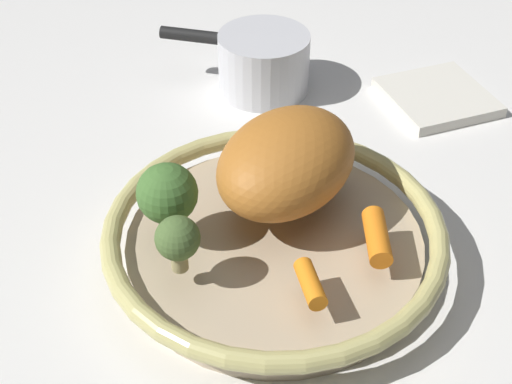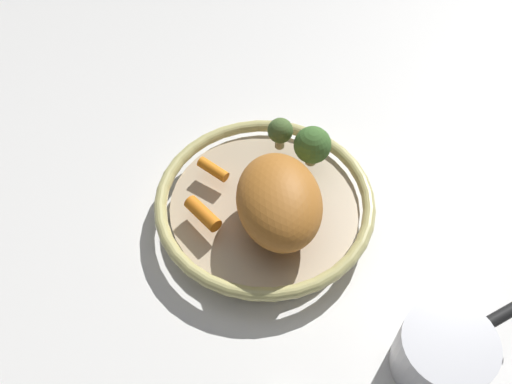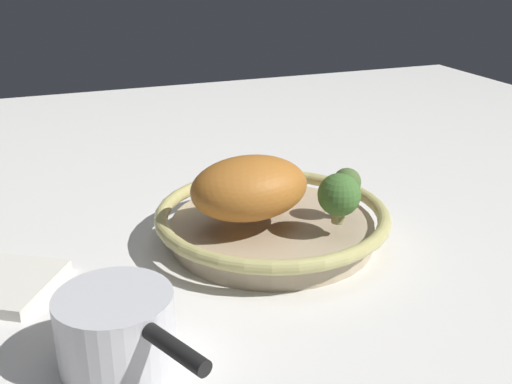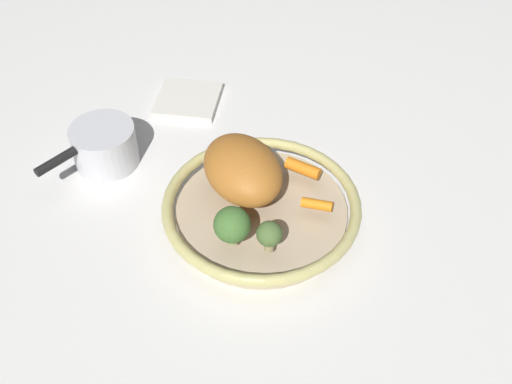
{
  "view_description": "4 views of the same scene",
  "coord_description": "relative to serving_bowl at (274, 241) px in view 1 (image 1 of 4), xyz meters",
  "views": [
    {
      "loc": [
        -0.3,
        0.42,
        0.51
      ],
      "look_at": [
        0.03,
        -0.0,
        0.07
      ],
      "focal_mm": 52.2,
      "sensor_mm": 36.0,
      "label": 1
    },
    {
      "loc": [
        -0.05,
        -0.49,
        0.7
      ],
      "look_at": [
        -0.01,
        -0.02,
        0.09
      ],
      "focal_mm": 39.15,
      "sensor_mm": 36.0,
      "label": 2
    },
    {
      "loc": [
        0.73,
        -0.3,
        0.39
      ],
      "look_at": [
        -0.0,
        -0.02,
        0.08
      ],
      "focal_mm": 43.72,
      "sensor_mm": 36.0,
      "label": 3
    },
    {
      "loc": [
        0.28,
        0.63,
        0.77
      ],
      "look_at": [
        0.01,
        0.0,
        0.08
      ],
      "focal_mm": 43.38,
      "sensor_mm": 36.0,
      "label": 4
    }
  ],
  "objects": [
    {
      "name": "saucepan",
      "position": [
        0.2,
        -0.25,
        0.01
      ],
      "size": [
        0.18,
        0.12,
        0.08
      ],
      "color": "silver",
      "rests_on": "ground_plane"
    },
    {
      "name": "broccoli_floret_small",
      "position": [
        0.03,
        0.1,
        0.06
      ],
      "size": [
        0.04,
        0.04,
        0.05
      ],
      "color": "tan",
      "rests_on": "serving_bowl"
    },
    {
      "name": "dish_towel",
      "position": [
        0.01,
        -0.35,
        -0.02
      ],
      "size": [
        0.17,
        0.17,
        0.01
      ],
      "primitive_type": "cube",
      "rotation": [
        0.0,
        0.0,
        -0.56
      ],
      "color": "silver",
      "rests_on": "ground_plane"
    },
    {
      "name": "baby_carrot_back",
      "position": [
        -0.07,
        0.05,
        0.03
      ],
      "size": [
        0.05,
        0.05,
        0.02
      ],
      "primitive_type": "cylinder",
      "rotation": [
        1.51,
        0.0,
        4.01
      ],
      "color": "orange",
      "rests_on": "serving_bowl"
    },
    {
      "name": "roast_chicken_piece",
      "position": [
        0.02,
        -0.04,
        0.06
      ],
      "size": [
        0.13,
        0.17,
        0.08
      ],
      "primitive_type": "ellipsoid",
      "rotation": [
        0.0,
        0.0,
        4.78
      ],
      "color": "#B26927",
      "rests_on": "serving_bowl"
    },
    {
      "name": "broccoli_floret_edge",
      "position": [
        0.07,
        0.06,
        0.06
      ],
      "size": [
        0.06,
        0.06,
        0.07
      ],
      "color": "tan",
      "rests_on": "serving_bowl"
    },
    {
      "name": "serving_bowl",
      "position": [
        0.0,
        0.0,
        0.0
      ],
      "size": [
        0.32,
        0.32,
        0.05
      ],
      "color": "tan",
      "rests_on": "ground_plane"
    },
    {
      "name": "ground_plane",
      "position": [
        0.0,
        0.0,
        -0.03
      ],
      "size": [
        2.09,
        2.09,
        0.0
      ],
      "primitive_type": "plane",
      "color": "silver"
    },
    {
      "name": "baby_carrot_right",
      "position": [
        -0.09,
        -0.03,
        0.03
      ],
      "size": [
        0.05,
        0.06,
        0.02
      ],
      "primitive_type": "cylinder",
      "rotation": [
        1.6,
        0.0,
        3.8
      ],
      "color": "orange",
      "rests_on": "serving_bowl"
    }
  ]
}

